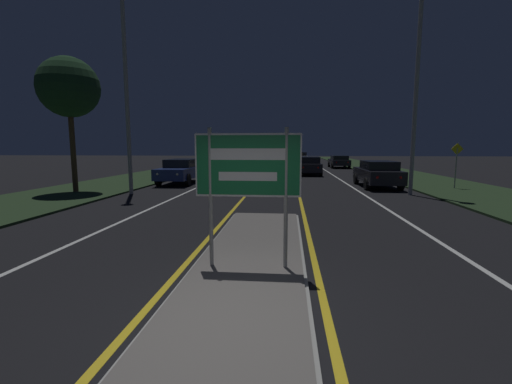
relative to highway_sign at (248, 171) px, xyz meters
The scene contains 20 objects.
ground_plane 2.54m from the highway_sign, 90.00° to the right, with size 160.00×160.00×0.00m, color black.
median_island 1.73m from the highway_sign, 90.00° to the left, with size 2.04×9.81×0.10m.
verge_left 20.59m from the highway_sign, 117.58° to the left, with size 5.00×100.00×0.08m.
verge_right 20.59m from the highway_sign, 62.42° to the left, with size 5.00×100.00×0.08m.
centre_line_yellow_left 23.28m from the highway_sign, 92.99° to the left, with size 0.12×70.00×0.01m.
centre_line_yellow_right 23.28m from the highway_sign, 87.01° to the left, with size 0.12×70.00×0.01m.
lane_line_white_left 23.63m from the highway_sign, 100.27° to the left, with size 0.12×70.00×0.01m.
lane_line_white_right 23.63m from the highway_sign, 79.73° to the left, with size 0.12×70.00×0.01m.
edge_line_white_left 24.34m from the highway_sign, 107.25° to the left, with size 0.10×70.00×0.01m.
edge_line_white_right 24.34m from the highway_sign, 72.75° to the left, with size 0.10×70.00×0.01m.
highway_sign is the anchor object (origin of this frame).
streetlight_left_near 12.40m from the highway_sign, 124.92° to the left, with size 0.46×0.46×10.44m.
streetlight_right_near 12.96m from the highway_sign, 58.73° to the left, with size 0.54×0.54×9.89m.
car_receding_0 14.49m from the highway_sign, 67.42° to the left, with size 1.89×4.58×1.44m.
car_receding_1 21.63m from the highway_sign, 83.79° to the left, with size 1.87×4.42×1.42m.
car_receding_2 31.46m from the highway_sign, 78.97° to the left, with size 1.91×4.56×1.29m.
car_receding_3 43.64m from the highway_sign, 86.81° to the left, with size 2.02×4.48×1.45m.
car_approaching_0 15.44m from the highway_sign, 111.85° to the left, with size 1.91×4.74×1.45m.
warning_sign 15.64m from the highway_sign, 53.71° to the left, with size 0.60×0.06×2.30m.
roadside_palm_left 13.73m from the highway_sign, 134.62° to the left, with size 2.73×2.73×6.20m.
Camera 1 is at (0.68, -3.97, 2.19)m, focal length 24.00 mm.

